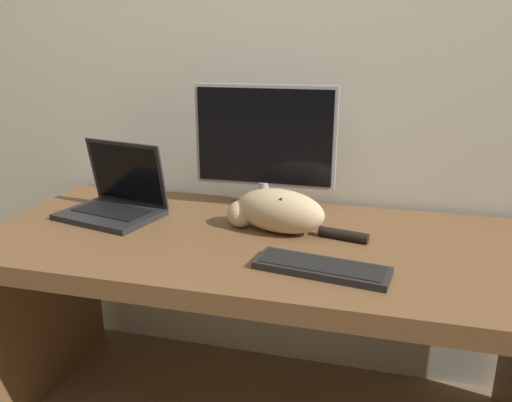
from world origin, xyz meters
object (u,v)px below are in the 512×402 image
Objects in this scene: monitor at (264,145)px; external_keyboard at (322,268)px; laptop at (115,201)px; cat at (277,210)px.

monitor reaches higher than external_keyboard.
laptop reaches higher than external_keyboard.
monitor is 0.56m from laptop.
laptop is 0.80× the size of cat.
laptop is 0.81m from external_keyboard.
cat is (0.59, -0.01, 0.02)m from laptop.
laptop is 1.00× the size of external_keyboard.
monitor is 1.36× the size of laptop.
cat is (-0.18, 0.26, 0.06)m from external_keyboard.
cat is at bearing 11.78° from laptop.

